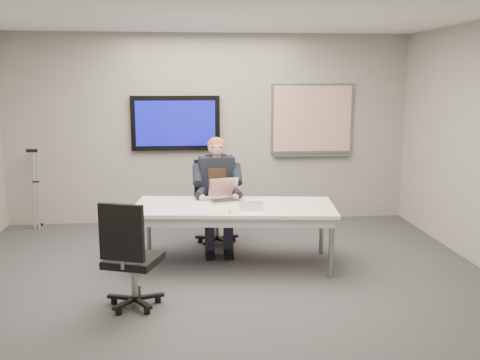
{
  "coord_description": "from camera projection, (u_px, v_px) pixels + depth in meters",
  "views": [
    {
      "loc": [
        -0.33,
        -4.98,
        2.14
      ],
      "look_at": [
        0.27,
        1.05,
        0.99
      ],
      "focal_mm": 40.0,
      "sensor_mm": 36.0,
      "label": 1
    }
  ],
  "objects": [
    {
      "name": "floor",
      "position": [
        224.0,
        298.0,
        5.3
      ],
      "size": [
        6.0,
        6.0,
        0.02
      ],
      "primitive_type": "cube",
      "color": "#3A3A3C",
      "rests_on": "ground"
    },
    {
      "name": "ceiling",
      "position": [
        222.0,
        4.0,
        4.77
      ],
      "size": [
        6.0,
        6.0,
        0.02
      ],
      "primitive_type": "cube",
      "color": "white",
      "rests_on": "wall_back"
    },
    {
      "name": "wall_back",
      "position": [
        210.0,
        129.0,
        7.97
      ],
      "size": [
        6.0,
        0.02,
        2.8
      ],
      "primitive_type": "cube",
      "color": "gray",
      "rests_on": "ground"
    },
    {
      "name": "wall_front",
      "position": [
        273.0,
        270.0,
        2.1
      ],
      "size": [
        6.0,
        0.02,
        2.8
      ],
      "primitive_type": "cube",
      "color": "gray",
      "rests_on": "ground"
    },
    {
      "name": "conference_table",
      "position": [
        234.0,
        212.0,
        6.16
      ],
      "size": [
        2.4,
        1.22,
        0.71
      ],
      "rotation": [
        0.0,
        0.0,
        -0.12
      ],
      "color": "white",
      "rests_on": "ground"
    },
    {
      "name": "tv_display",
      "position": [
        176.0,
        123.0,
        7.85
      ],
      "size": [
        1.3,
        0.09,
        0.8
      ],
      "color": "black",
      "rests_on": "wall_back"
    },
    {
      "name": "whiteboard",
      "position": [
        312.0,
        120.0,
        8.06
      ],
      "size": [
        1.25,
        0.08,
        1.1
      ],
      "color": "gray",
      "rests_on": "wall_back"
    },
    {
      "name": "office_chair_far",
      "position": [
        216.0,
        218.0,
        7.02
      ],
      "size": [
        0.66,
        0.66,
        1.1
      ],
      "rotation": [
        0.0,
        0.0,
        0.31
      ],
      "color": "black",
      "rests_on": "ground"
    },
    {
      "name": "office_chair_near",
      "position": [
        132.0,
        275.0,
        5.01
      ],
      "size": [
        0.64,
        0.64,
        1.06
      ],
      "rotation": [
        0.0,
        0.0,
        2.8
      ],
      "color": "black",
      "rests_on": "ground"
    },
    {
      "name": "seated_person",
      "position": [
        218.0,
        206.0,
        6.72
      ],
      "size": [
        0.46,
        0.79,
        1.42
      ],
      "rotation": [
        0.0,
        0.0,
        0.09
      ],
      "color": "#1F2334",
      "rests_on": "office_chair_far"
    },
    {
      "name": "crutch",
      "position": [
        37.0,
        187.0,
        7.69
      ],
      "size": [
        0.25,
        0.54,
        1.24
      ],
      "primitive_type": null,
      "rotation": [
        -0.19,
        0.0,
        0.17
      ],
      "color": "#B5B7BD",
      "rests_on": "ground"
    },
    {
      "name": "laptop",
      "position": [
        224.0,
        195.0,
        6.4
      ],
      "size": [
        0.42,
        0.43,
        0.26
      ],
      "rotation": [
        0.0,
        0.0,
        0.27
      ],
      "color": "#ADADB0",
      "rests_on": "conference_table"
    },
    {
      "name": "name_tent",
      "position": [
        251.0,
        205.0,
        5.92
      ],
      "size": [
        0.26,
        0.09,
        0.1
      ],
      "primitive_type": null,
      "rotation": [
        0.0,
        0.0,
        -0.06
      ],
      "color": "silver",
      "rests_on": "conference_table"
    },
    {
      "name": "pen",
      "position": [
        230.0,
        211.0,
        5.85
      ],
      "size": [
        0.02,
        0.14,
        0.01
      ],
      "primitive_type": "cylinder",
      "rotation": [
        0.0,
        1.57,
        1.63
      ],
      "color": "black",
      "rests_on": "conference_table"
    }
  ]
}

